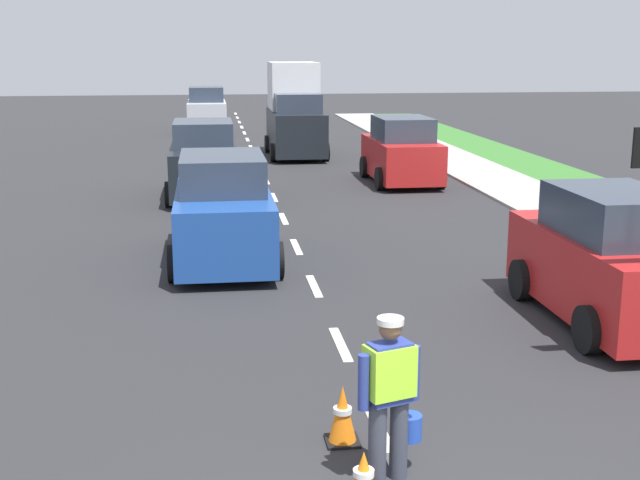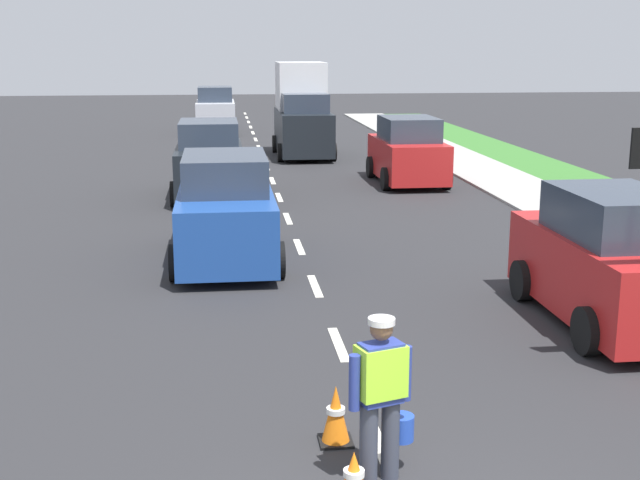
{
  "view_description": "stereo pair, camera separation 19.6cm",
  "coord_description": "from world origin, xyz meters",
  "px_view_note": "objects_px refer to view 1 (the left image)",
  "views": [
    {
      "loc": [
        -1.8,
        -5.53,
        4.17
      ],
      "look_at": [
        -0.04,
        7.59,
        1.1
      ],
      "focal_mm": 47.25,
      "sensor_mm": 36.0,
      "label": 1
    },
    {
      "loc": [
        -1.61,
        -5.56,
        4.17
      ],
      "look_at": [
        -0.04,
        7.59,
        1.1
      ],
      "focal_mm": 47.25,
      "sensor_mm": 36.0,
      "label": 2
    }
  ],
  "objects_px": {
    "car_oncoming_third": "(207,112)",
    "car_parked_far": "(402,152)",
    "traffic_cone_far": "(343,415)",
    "car_oncoming_second": "(204,162)",
    "delivery_truck": "(295,114)",
    "traffic_cone_near": "(364,477)",
    "road_worker": "(391,390)",
    "car_parked_curbside": "(610,261)",
    "car_oncoming_lead": "(223,213)"
  },
  "relations": [
    {
      "from": "car_oncoming_lead",
      "to": "delivery_truck",
      "type": "bearing_deg",
      "value": 79.11
    },
    {
      "from": "car_parked_curbside",
      "to": "car_oncoming_lead",
      "type": "bearing_deg",
      "value": 141.8
    },
    {
      "from": "traffic_cone_far",
      "to": "road_worker",
      "type": "bearing_deg",
      "value": -67.98
    },
    {
      "from": "traffic_cone_near",
      "to": "car_oncoming_lead",
      "type": "xyz_separation_m",
      "value": [
        -1.08,
        9.22,
        0.73
      ]
    },
    {
      "from": "road_worker",
      "to": "traffic_cone_far",
      "type": "distance_m",
      "value": 1.08
    },
    {
      "from": "delivery_truck",
      "to": "car_oncoming_third",
      "type": "distance_m",
      "value": 9.56
    },
    {
      "from": "road_worker",
      "to": "traffic_cone_near",
      "type": "height_order",
      "value": "road_worker"
    },
    {
      "from": "car_oncoming_second",
      "to": "delivery_truck",
      "type": "bearing_deg",
      "value": 68.49
    },
    {
      "from": "road_worker",
      "to": "car_oncoming_second",
      "type": "xyz_separation_m",
      "value": [
        -1.79,
        16.08,
        0.06
      ]
    },
    {
      "from": "traffic_cone_far",
      "to": "delivery_truck",
      "type": "height_order",
      "value": "delivery_truck"
    },
    {
      "from": "traffic_cone_near",
      "to": "car_parked_curbside",
      "type": "relative_size",
      "value": 0.12
    },
    {
      "from": "traffic_cone_far",
      "to": "car_oncoming_second",
      "type": "height_order",
      "value": "car_oncoming_second"
    },
    {
      "from": "car_oncoming_second",
      "to": "car_oncoming_third",
      "type": "distance_m",
      "value": 17.73
    },
    {
      "from": "traffic_cone_near",
      "to": "car_oncoming_third",
      "type": "xyz_separation_m",
      "value": [
        -1.34,
        34.19,
        0.79
      ]
    },
    {
      "from": "car_parked_far",
      "to": "traffic_cone_near",
      "type": "bearing_deg",
      "value": -104.06
    },
    {
      "from": "car_oncoming_lead",
      "to": "car_oncoming_third",
      "type": "height_order",
      "value": "car_oncoming_third"
    },
    {
      "from": "car_oncoming_lead",
      "to": "car_oncoming_third",
      "type": "xyz_separation_m",
      "value": [
        -0.25,
        24.97,
        0.06
      ]
    },
    {
      "from": "car_oncoming_third",
      "to": "car_parked_curbside",
      "type": "xyz_separation_m",
      "value": [
        6.02,
        -29.5,
        -0.08
      ]
    },
    {
      "from": "car_oncoming_second",
      "to": "car_parked_curbside",
      "type": "distance_m",
      "value": 13.28
    },
    {
      "from": "car_oncoming_lead",
      "to": "car_parked_curbside",
      "type": "xyz_separation_m",
      "value": [
        5.76,
        -4.53,
        -0.02
      ]
    },
    {
      "from": "traffic_cone_far",
      "to": "car_oncoming_second",
      "type": "distance_m",
      "value": 15.34
    },
    {
      "from": "traffic_cone_far",
      "to": "car_oncoming_third",
      "type": "relative_size",
      "value": 0.17
    },
    {
      "from": "traffic_cone_near",
      "to": "delivery_truck",
      "type": "height_order",
      "value": "delivery_truck"
    },
    {
      "from": "car_oncoming_lead",
      "to": "car_parked_far",
      "type": "distance_m",
      "value": 10.68
    },
    {
      "from": "road_worker",
      "to": "car_parked_curbside",
      "type": "xyz_separation_m",
      "value": [
        4.35,
        4.31,
        0.03
      ]
    },
    {
      "from": "delivery_truck",
      "to": "traffic_cone_far",
      "type": "bearing_deg",
      "value": -94.77
    },
    {
      "from": "traffic_cone_near",
      "to": "traffic_cone_far",
      "type": "relative_size",
      "value": 0.78
    },
    {
      "from": "car_oncoming_lead",
      "to": "car_parked_far",
      "type": "bearing_deg",
      "value": 57.99
    },
    {
      "from": "car_parked_curbside",
      "to": "car_parked_far",
      "type": "relative_size",
      "value": 1.03
    },
    {
      "from": "traffic_cone_near",
      "to": "car_parked_curbside",
      "type": "xyz_separation_m",
      "value": [
        4.68,
        4.69,
        0.71
      ]
    },
    {
      "from": "road_worker",
      "to": "delivery_truck",
      "type": "bearing_deg",
      "value": 86.15
    },
    {
      "from": "car_oncoming_third",
      "to": "traffic_cone_far",
      "type": "bearing_deg",
      "value": -87.69
    },
    {
      "from": "car_oncoming_third",
      "to": "car_parked_far",
      "type": "relative_size",
      "value": 0.96
    },
    {
      "from": "car_oncoming_second",
      "to": "car_oncoming_lead",
      "type": "height_order",
      "value": "car_oncoming_second"
    },
    {
      "from": "traffic_cone_near",
      "to": "delivery_truck",
      "type": "relative_size",
      "value": 0.11
    },
    {
      "from": "car_parked_curbside",
      "to": "traffic_cone_near",
      "type": "bearing_deg",
      "value": -134.94
    },
    {
      "from": "car_oncoming_lead",
      "to": "car_parked_far",
      "type": "relative_size",
      "value": 1.08
    },
    {
      "from": "traffic_cone_far",
      "to": "car_parked_curbside",
      "type": "relative_size",
      "value": 0.16
    },
    {
      "from": "traffic_cone_far",
      "to": "car_oncoming_third",
      "type": "xyz_separation_m",
      "value": [
        -1.33,
        32.98,
        0.72
      ]
    },
    {
      "from": "traffic_cone_far",
      "to": "car_oncoming_lead",
      "type": "xyz_separation_m",
      "value": [
        -1.08,
        8.01,
        0.66
      ]
    },
    {
      "from": "delivery_truck",
      "to": "car_parked_far",
      "type": "xyz_separation_m",
      "value": [
        2.58,
        -6.97,
        -0.66
      ]
    },
    {
      "from": "car_oncoming_third",
      "to": "road_worker",
      "type": "bearing_deg",
      "value": -87.18
    },
    {
      "from": "road_worker",
      "to": "car_oncoming_third",
      "type": "height_order",
      "value": "car_oncoming_third"
    },
    {
      "from": "delivery_truck",
      "to": "car_parked_curbside",
      "type": "xyz_separation_m",
      "value": [
        2.68,
        -20.56,
        -0.65
      ]
    },
    {
      "from": "car_oncoming_second",
      "to": "car_parked_far",
      "type": "xyz_separation_m",
      "value": [
        6.04,
        1.81,
        -0.05
      ]
    },
    {
      "from": "traffic_cone_near",
      "to": "car_oncoming_lead",
      "type": "height_order",
      "value": "car_oncoming_lead"
    },
    {
      "from": "car_parked_far",
      "to": "car_oncoming_second",
      "type": "bearing_deg",
      "value": -163.29
    },
    {
      "from": "traffic_cone_far",
      "to": "car_parked_curbside",
      "type": "height_order",
      "value": "car_parked_curbside"
    },
    {
      "from": "car_oncoming_second",
      "to": "car_parked_far",
      "type": "distance_m",
      "value": 6.31
    },
    {
      "from": "traffic_cone_near",
      "to": "traffic_cone_far",
      "type": "bearing_deg",
      "value": 90.21
    }
  ]
}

